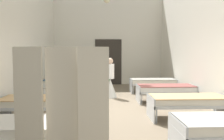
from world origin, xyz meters
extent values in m
cube|color=#7A6B56|center=(0.00, 0.00, -0.05)|extent=(6.31, 11.43, 0.10)
cube|color=silver|center=(0.00, 5.52, 2.39)|extent=(6.11, 0.20, 4.77)
cube|color=silver|center=(-2.96, 0.00, 2.39)|extent=(0.20, 10.83, 4.77)
cube|color=silver|center=(2.96, 0.00, 2.39)|extent=(0.20, 10.83, 4.77)
cube|color=#2D2823|center=(0.00, 5.40, 1.20)|extent=(1.40, 0.06, 2.40)
cylinder|color=#B7BCC1|center=(-0.94, -2.49, 0.17)|extent=(0.03, 0.03, 0.34)
cube|color=#B7BCC1|center=(-1.81, -2.85, 0.38)|extent=(1.90, 0.84, 0.07)
cube|color=#B7BCC1|center=(-0.88, -2.85, 0.29)|extent=(0.04, 0.84, 0.57)
cube|color=silver|center=(-1.81, -2.85, 0.48)|extent=(1.82, 0.78, 0.14)
cube|color=beige|center=(-1.81, -2.85, 0.56)|extent=(1.86, 0.82, 0.02)
cylinder|color=#B7BCC1|center=(0.94, -2.49, 0.17)|extent=(0.03, 0.03, 0.34)
cube|color=#B7BCC1|center=(0.88, -2.85, 0.29)|extent=(0.04, 0.84, 0.57)
cylinder|color=#B7BCC1|center=(-2.68, -0.59, 0.17)|extent=(0.03, 0.03, 0.34)
cylinder|color=#B7BCC1|center=(-0.94, -1.31, 0.17)|extent=(0.03, 0.03, 0.34)
cylinder|color=#B7BCC1|center=(-0.94, -0.59, 0.17)|extent=(0.03, 0.03, 0.34)
cube|color=#B7BCC1|center=(-1.81, -0.95, 0.38)|extent=(1.90, 0.84, 0.07)
cube|color=#B7BCC1|center=(-2.74, -0.95, 0.29)|extent=(0.04, 0.84, 0.57)
cube|color=#B7BCC1|center=(-0.88, -0.95, 0.29)|extent=(0.04, 0.84, 0.57)
cube|color=silver|center=(-1.81, -0.95, 0.48)|extent=(1.82, 0.78, 0.14)
cube|color=tan|center=(-1.81, -0.95, 0.56)|extent=(1.86, 0.82, 0.02)
cylinder|color=#B7BCC1|center=(0.94, -1.31, 0.17)|extent=(0.03, 0.03, 0.34)
cylinder|color=#B7BCC1|center=(0.94, -0.59, 0.17)|extent=(0.03, 0.03, 0.34)
cylinder|color=#B7BCC1|center=(2.68, -0.59, 0.17)|extent=(0.03, 0.03, 0.34)
cube|color=#B7BCC1|center=(1.81, -0.95, 0.38)|extent=(1.90, 0.84, 0.07)
cube|color=#B7BCC1|center=(0.88, -0.95, 0.29)|extent=(0.04, 0.84, 0.57)
cube|color=#B7BCC1|center=(2.74, -0.95, 0.29)|extent=(0.04, 0.84, 0.57)
cube|color=silver|center=(1.81, -0.95, 0.48)|extent=(1.82, 0.78, 0.14)
cube|color=tan|center=(1.81, -0.95, 0.56)|extent=(1.86, 0.82, 0.02)
cylinder|color=#B7BCC1|center=(-2.68, 0.59, 0.17)|extent=(0.03, 0.03, 0.34)
cylinder|color=#B7BCC1|center=(-2.68, 1.31, 0.17)|extent=(0.03, 0.03, 0.34)
cylinder|color=#B7BCC1|center=(-0.94, 0.59, 0.17)|extent=(0.03, 0.03, 0.34)
cylinder|color=#B7BCC1|center=(-0.94, 1.31, 0.17)|extent=(0.03, 0.03, 0.34)
cube|color=#B7BCC1|center=(-1.81, 0.95, 0.38)|extent=(1.90, 0.84, 0.07)
cube|color=#B7BCC1|center=(-2.74, 0.95, 0.29)|extent=(0.04, 0.84, 0.57)
cube|color=#B7BCC1|center=(-0.88, 0.95, 0.29)|extent=(0.04, 0.84, 0.57)
cube|color=white|center=(-1.81, 0.95, 0.48)|extent=(1.82, 0.78, 0.14)
cube|color=#9E9E93|center=(-1.81, 0.95, 0.56)|extent=(1.86, 0.82, 0.02)
cylinder|color=#B7BCC1|center=(0.94, 0.59, 0.17)|extent=(0.03, 0.03, 0.34)
cylinder|color=#B7BCC1|center=(0.94, 1.31, 0.17)|extent=(0.03, 0.03, 0.34)
cylinder|color=#B7BCC1|center=(2.68, 0.59, 0.17)|extent=(0.03, 0.03, 0.34)
cylinder|color=#B7BCC1|center=(2.68, 1.31, 0.17)|extent=(0.03, 0.03, 0.34)
cube|color=#B7BCC1|center=(1.81, 0.95, 0.38)|extent=(1.90, 0.84, 0.07)
cube|color=#B7BCC1|center=(0.88, 0.95, 0.29)|extent=(0.04, 0.84, 0.57)
cube|color=#B7BCC1|center=(2.74, 0.95, 0.29)|extent=(0.04, 0.84, 0.57)
cube|color=white|center=(1.81, 0.95, 0.48)|extent=(1.82, 0.78, 0.14)
cube|color=#8C4C47|center=(1.81, 0.95, 0.56)|extent=(1.86, 0.82, 0.02)
cylinder|color=#B7BCC1|center=(-2.68, 2.49, 0.17)|extent=(0.03, 0.03, 0.34)
cylinder|color=#B7BCC1|center=(-2.68, 3.21, 0.17)|extent=(0.03, 0.03, 0.34)
cylinder|color=#B7BCC1|center=(-0.94, 2.49, 0.17)|extent=(0.03, 0.03, 0.34)
cylinder|color=#B7BCC1|center=(-0.94, 3.21, 0.17)|extent=(0.03, 0.03, 0.34)
cube|color=#B7BCC1|center=(-1.81, 2.85, 0.38)|extent=(1.90, 0.84, 0.07)
cube|color=#B7BCC1|center=(-2.74, 2.85, 0.29)|extent=(0.04, 0.84, 0.57)
cube|color=#B7BCC1|center=(-0.88, 2.85, 0.29)|extent=(0.04, 0.84, 0.57)
cube|color=silver|center=(-1.81, 2.85, 0.48)|extent=(1.82, 0.78, 0.14)
cube|color=slate|center=(-1.81, 2.85, 0.56)|extent=(1.86, 0.82, 0.02)
cylinder|color=#B7BCC1|center=(0.94, 2.49, 0.17)|extent=(0.03, 0.03, 0.34)
cylinder|color=#B7BCC1|center=(0.94, 3.21, 0.17)|extent=(0.03, 0.03, 0.34)
cylinder|color=#B7BCC1|center=(2.68, 2.49, 0.17)|extent=(0.03, 0.03, 0.34)
cylinder|color=#B7BCC1|center=(2.68, 3.21, 0.17)|extent=(0.03, 0.03, 0.34)
cube|color=#B7BCC1|center=(1.81, 2.85, 0.38)|extent=(1.90, 0.84, 0.07)
cube|color=#B7BCC1|center=(0.88, 2.85, 0.29)|extent=(0.04, 0.84, 0.57)
cube|color=#B7BCC1|center=(2.74, 2.85, 0.29)|extent=(0.04, 0.84, 0.57)
cube|color=silver|center=(1.81, 2.85, 0.48)|extent=(1.82, 0.78, 0.14)
cube|color=#9E9E93|center=(1.81, 2.85, 0.56)|extent=(1.86, 0.82, 0.02)
cone|color=white|center=(-0.03, 1.84, 0.35)|extent=(0.52, 0.52, 0.70)
cylinder|color=white|center=(-0.03, 1.84, 0.97)|extent=(0.30, 0.30, 0.55)
sphere|color=beige|center=(-0.03, 1.84, 1.36)|extent=(0.22, 0.22, 0.22)
cone|color=white|center=(-0.03, 1.84, 1.44)|extent=(0.18, 0.18, 0.10)
cylinder|color=gray|center=(-1.46, 0.95, 0.86)|extent=(0.32, 0.32, 0.58)
cube|color=gray|center=(-1.46, 0.95, 0.61)|extent=(0.44, 0.44, 0.08)
sphere|color=#A87A5B|center=(-1.46, 0.95, 1.26)|extent=(0.22, 0.22, 0.22)
cylinder|color=brown|center=(-0.25, 2.51, 0.16)|extent=(0.30, 0.30, 0.33)
cylinder|color=brown|center=(-0.25, 2.51, 0.43)|extent=(0.06, 0.06, 0.20)
cone|color=#2D6633|center=(-0.25, 2.51, 0.88)|extent=(0.56, 0.56, 0.71)
cube|color=#BCB29E|center=(-1.28, -3.39, 0.85)|extent=(0.41, 0.16, 1.70)
cube|color=#BCB29E|center=(-0.86, -3.33, 0.85)|extent=(0.42, 0.03, 1.70)
cube|color=#BCB29E|center=(-0.44, -3.39, 0.85)|extent=(0.41, 0.15, 1.70)
camera|label=1|loc=(-0.32, -6.22, 1.60)|focal=34.97mm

